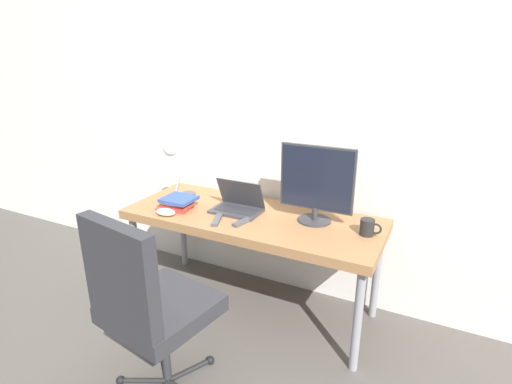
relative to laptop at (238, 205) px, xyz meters
name	(u,v)px	position (x,y,z in m)	size (l,w,h in m)	color
ground_plane	(229,334)	(0.12, -0.36, -0.76)	(12.00, 12.00, 0.00)	#514C47
wall_back	(278,119)	(0.12, 0.39, 0.54)	(8.00, 0.05, 2.60)	silver
desk	(252,223)	(0.12, -0.02, -0.11)	(1.72, 0.68, 0.72)	#996B42
laptop	(238,205)	(0.00, 0.00, 0.00)	(0.33, 0.22, 0.22)	#38383D
monitor	(317,183)	(0.52, 0.08, 0.21)	(0.48, 0.21, 0.49)	#333338
desk_lamp	(174,158)	(-0.50, -0.02, 0.28)	(0.10, 0.28, 0.44)	#4C4C51
office_chair	(146,301)	(0.01, -0.95, -0.17)	(0.57, 0.57, 1.05)	black
book_stack	(177,203)	(-0.40, -0.14, -0.01)	(0.25, 0.22, 0.08)	#B2382D
tv_remote	(242,222)	(0.13, -0.17, -0.04)	(0.07, 0.15, 0.02)	#4C4C51
media_remote	(217,220)	(-0.04, -0.21, -0.04)	(0.10, 0.18, 0.02)	#4C4C51
mug	(368,227)	(0.87, 0.02, 0.00)	(0.13, 0.08, 0.10)	black
game_controller	(166,212)	(-0.40, -0.27, -0.03)	(0.14, 0.09, 0.04)	white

